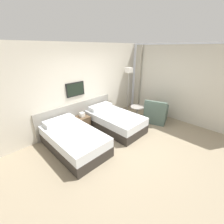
{
  "coord_description": "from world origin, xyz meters",
  "views": [
    {
      "loc": [
        -2.85,
        -2.19,
        2.56
      ],
      "look_at": [
        0.21,
        0.85,
        0.68
      ],
      "focal_mm": 24.0,
      "sensor_mm": 36.0,
      "label": 1
    }
  ],
  "objects_px": {
    "nightstand": "(83,122)",
    "floor_lamp": "(129,76)",
    "bed_near_door": "(74,140)",
    "side_table": "(137,110)",
    "bed_near_window": "(115,121)",
    "armchair": "(156,114)"
  },
  "relations": [
    {
      "from": "bed_near_window",
      "to": "nightstand",
      "type": "distance_m",
      "value": 1.06
    },
    {
      "from": "bed_near_window",
      "to": "bed_near_door",
      "type": "bearing_deg",
      "value": 180.0
    },
    {
      "from": "side_table",
      "to": "bed_near_door",
      "type": "bearing_deg",
      "value": 176.51
    },
    {
      "from": "bed_near_door",
      "to": "armchair",
      "type": "height_order",
      "value": "armchair"
    },
    {
      "from": "bed_near_window",
      "to": "armchair",
      "type": "bearing_deg",
      "value": -25.82
    },
    {
      "from": "bed_near_door",
      "to": "nightstand",
      "type": "height_order",
      "value": "bed_near_door"
    },
    {
      "from": "bed_near_window",
      "to": "armchair",
      "type": "relative_size",
      "value": 2.03
    },
    {
      "from": "armchair",
      "to": "side_table",
      "type": "bearing_deg",
      "value": 18.8
    },
    {
      "from": "nightstand",
      "to": "floor_lamp",
      "type": "bearing_deg",
      "value": -5.1
    },
    {
      "from": "bed_near_door",
      "to": "side_table",
      "type": "bearing_deg",
      "value": -3.49
    },
    {
      "from": "armchair",
      "to": "nightstand",
      "type": "bearing_deg",
      "value": 40.0
    },
    {
      "from": "armchair",
      "to": "floor_lamp",
      "type": "bearing_deg",
      "value": -10.65
    },
    {
      "from": "nightstand",
      "to": "floor_lamp",
      "type": "distance_m",
      "value": 2.47
    },
    {
      "from": "side_table",
      "to": "armchair",
      "type": "xyz_separation_m",
      "value": [
        0.41,
        -0.55,
        -0.11
      ]
    },
    {
      "from": "floor_lamp",
      "to": "side_table",
      "type": "height_order",
      "value": "floor_lamp"
    },
    {
      "from": "side_table",
      "to": "armchair",
      "type": "bearing_deg",
      "value": -53.32
    },
    {
      "from": "floor_lamp",
      "to": "side_table",
      "type": "distance_m",
      "value": 1.35
    },
    {
      "from": "bed_near_door",
      "to": "nightstand",
      "type": "distance_m",
      "value": 1.06
    },
    {
      "from": "bed_near_door",
      "to": "floor_lamp",
      "type": "height_order",
      "value": "floor_lamp"
    },
    {
      "from": "side_table",
      "to": "armchair",
      "type": "distance_m",
      "value": 0.69
    },
    {
      "from": "bed_near_window",
      "to": "side_table",
      "type": "height_order",
      "value": "bed_near_window"
    },
    {
      "from": "bed_near_door",
      "to": "side_table",
      "type": "distance_m",
      "value": 2.65
    }
  ]
}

